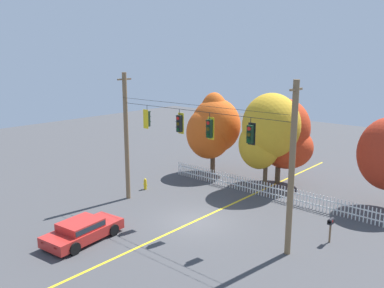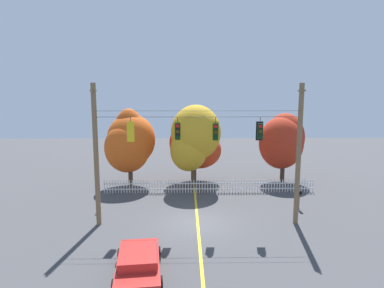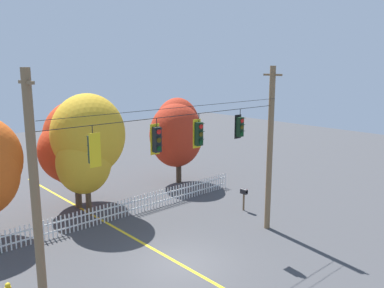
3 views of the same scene
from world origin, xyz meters
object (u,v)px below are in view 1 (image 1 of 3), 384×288
traffic_signal_southbound_primary (210,129)px  fire_hydrant (145,184)px  traffic_signal_eastbound_side (180,123)px  autumn_oak_far_east (282,136)px  autumn_maple_mid (267,132)px  roadside_mailbox (331,223)px  autumn_maple_near_fence (213,127)px  parked_car (82,230)px  traffic_signal_northbound_primary (147,119)px  traffic_signal_westbound_side (250,134)px

traffic_signal_southbound_primary → fire_hydrant: bearing=165.1°
traffic_signal_eastbound_side → fire_hydrant: (-5.39, 2.03, -5.36)m
autumn_oak_far_east → autumn_maple_mid: bearing=-97.6°
traffic_signal_eastbound_side → roadside_mailbox: bearing=17.1°
autumn_maple_near_fence → fire_hydrant: 7.59m
traffic_signal_eastbound_side → autumn_oak_far_east: 10.14m
autumn_maple_mid → fire_hydrant: size_ratio=8.62×
parked_car → traffic_signal_northbound_primary: bearing=101.2°
autumn_maple_near_fence → roadside_mailbox: bearing=-25.7°
fire_hydrant → autumn_maple_near_fence: bearing=81.4°
traffic_signal_westbound_side → roadside_mailbox: bearing=36.7°
autumn_oak_far_east → fire_hydrant: bearing=-130.8°
fire_hydrant → roadside_mailbox: (13.75, 0.54, 0.69)m
autumn_maple_near_fence → fire_hydrant: autumn_maple_near_fence is taller
autumn_oak_far_east → parked_car: 16.30m
traffic_signal_southbound_primary → parked_car: bearing=-123.2°
traffic_signal_northbound_primary → traffic_signal_westbound_side: same height
fire_hydrant → roadside_mailbox: 13.78m
fire_hydrant → roadside_mailbox: bearing=2.3°
traffic_signal_northbound_primary → autumn_oak_far_east: bearing=67.3°
autumn_maple_mid → parked_car: (-2.72, -13.97, -3.63)m
traffic_signal_northbound_primary → autumn_oak_far_east: (4.11, 9.85, -2.05)m
autumn_maple_mid → autumn_oak_far_east: (0.24, 1.76, -0.53)m
traffic_signal_northbound_primary → autumn_maple_mid: size_ratio=0.21×
autumn_oak_far_east → traffic_signal_northbound_primary: bearing=-112.7°
traffic_signal_southbound_primary → autumn_oak_far_east: traffic_signal_southbound_primary is taller
traffic_signal_northbound_primary → autumn_maple_mid: 9.11m
autumn_oak_far_east → traffic_signal_eastbound_side: bearing=-97.8°
traffic_signal_northbound_primary → autumn_oak_far_east: size_ratio=0.22×
autumn_maple_mid → roadside_mailbox: (7.24, -5.50, -3.13)m
traffic_signal_eastbound_side → traffic_signal_northbound_primary: bearing=-179.6°
autumn_maple_near_fence → autumn_maple_mid: autumn_maple_mid is taller
roadside_mailbox → traffic_signal_eastbound_side: bearing=-162.9°
traffic_signal_eastbound_side → traffic_signal_southbound_primary: 2.25m
fire_hydrant → traffic_signal_westbound_side: bearing=-11.2°
autumn_oak_far_east → autumn_maple_near_fence: bearing=-168.9°
traffic_signal_southbound_primary → autumn_maple_near_fence: size_ratio=0.22×
traffic_signal_eastbound_side → roadside_mailbox: size_ratio=1.09×
traffic_signal_eastbound_side → autumn_maple_mid: autumn_maple_mid is taller
traffic_signal_northbound_primary → autumn_maple_mid: (3.88, 8.10, -1.53)m
traffic_signal_northbound_primary → roadside_mailbox: traffic_signal_northbound_primary is taller
autumn_maple_near_fence → autumn_oak_far_east: size_ratio=1.02×
traffic_signal_eastbound_side → autumn_maple_mid: 8.30m
traffic_signal_westbound_side → autumn_maple_near_fence: (-9.28, 8.71, -1.88)m
traffic_signal_westbound_side → parked_car: size_ratio=0.32×
autumn_maple_near_fence → roadside_mailbox: size_ratio=4.98×
traffic_signal_northbound_primary → fire_hydrant: (-2.63, 2.05, -5.35)m
traffic_signal_southbound_primary → fire_hydrant: (-7.64, 2.03, -5.32)m
traffic_signal_northbound_primary → autumn_maple_mid: autumn_maple_mid is taller
parked_car → autumn_oak_far_east: bearing=79.3°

